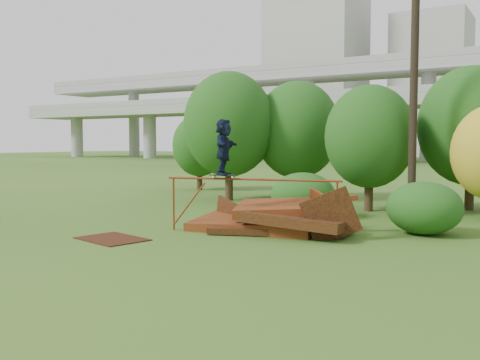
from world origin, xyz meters
The scene contains 16 objects.
ground centered at (0.00, 0.00, 0.00)m, with size 240.00×240.00×0.00m, color #2D5116.
scrap_pile centered at (-0.28, 3.11, 0.36)m, with size 5.53×3.21×1.71m.
grind_rail centered at (-0.60, 2.31, 1.33)m, with size 5.13×1.28×1.64m.
skateboard centered at (-1.43, 2.11, 1.71)m, with size 0.87×0.41×0.09m.
skater centered at (-1.43, 2.11, 2.55)m, with size 1.53×0.49×1.65m, color black.
flat_plate centered at (-3.47, -0.43, 0.01)m, with size 1.89×1.35×0.03m, color #34170B.
tree_0 centered at (-6.10, 9.80, 3.51)m, with size 4.22×4.22×5.95m.
tree_1 centered at (-3.65, 11.95, 3.27)m, with size 4.02×4.02×5.59m.
tree_2 centered at (0.69, 9.29, 2.91)m, with size 3.49×3.49×4.92m.
tree_3 centered at (4.01, 11.67, 3.33)m, with size 4.10×4.10×5.70m.
tree_6 centered at (-10.51, 13.64, 2.51)m, with size 3.07×3.07×4.28m.
shrub_left centered at (-0.76, 6.29, 0.81)m, with size 2.34×2.16×1.62m, color #1B4512.
shrub_right centered at (3.74, 4.85, 0.78)m, with size 2.19×2.01×1.55m, color #1B4512.
utility_pole centered at (2.53, 8.41, 5.67)m, with size 1.40×0.28×11.18m.
building_left centered at (-38.00, 95.00, 17.50)m, with size 18.00×16.00×35.00m, color #9E9E99.
building_right centered at (-16.00, 102.00, 14.00)m, with size 14.00×14.00×28.00m, color #9E9E99.
Camera 1 is at (7.11, -11.12, 2.67)m, focal length 40.00 mm.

